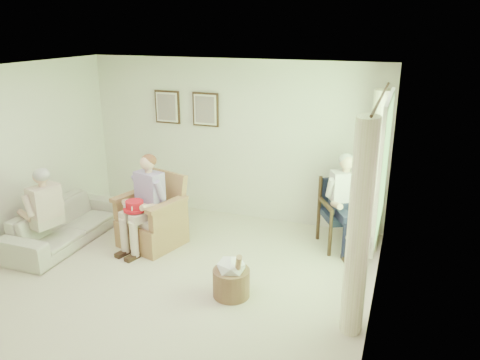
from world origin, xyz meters
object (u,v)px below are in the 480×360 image
Objects in this scene: wood_armchair at (345,210)px; person_wicker at (146,196)px; sofa at (65,224)px; person_sofa at (42,208)px; wicker_armchair at (153,223)px; person_dark at (345,196)px; red_hat at (135,206)px; hatbox at (231,277)px.

wood_armchair is 0.72× the size of person_wicker.
wood_armchair is at bearing -70.65° from sofa.
person_sofa is (-0.00, -0.40, 0.41)m from sofa.
person_sofa is at bearing -136.52° from person_wicker.
wood_armchair is at bearing 38.30° from person_wicker.
person_dark reaches higher than wicker_armchair.
wicker_armchair is 0.51m from red_hat.
wicker_armchair is 3.30× the size of red_hat.
person_dark reaches higher than wood_armchair.
hatbox is at bearing -149.95° from person_dark.
person_dark is 4.32× the size of red_hat.
red_hat is (1.19, 0.07, 0.42)m from sofa.
person_dark is 2.10m from hatbox.
person_wicker is 1.09× the size of person_sofa.
wicker_armchair is at bearing 149.97° from hatbox.
wicker_armchair is at bearing -72.33° from sofa.
person_sofa is (-1.26, -0.81, 0.37)m from wicker_armchair.
red_hat is at bearing 126.19° from person_sofa.
person_dark is at bearing 22.84° from red_hat.
person_wicker reaches higher than wood_armchair.
hatbox is (2.85, -0.52, -0.03)m from sofa.
person_dark reaches higher than sofa.
person_sofa is (-3.90, -1.61, -0.11)m from person_dark.
red_hat is at bearing 174.14° from person_dark.
wicker_armchair is 0.84× the size of person_sofa.
red_hat is at bearing 160.56° from hatbox.
sofa is 4.12m from person_dark.
wicker_armchair reaches higher than hatbox.
wood_armchair is 0.50× the size of sofa.
red_hat is at bearing -86.23° from wicker_armchair.
hatbox is at bearing -100.34° from sofa.
person_dark is at bearing 35.27° from person_wicker.
sofa is 2.97× the size of hatbox.
wicker_armchair reaches higher than wood_armchair.
hatbox is (1.66, -0.59, -0.45)m from red_hat.
sofa is at bearing -165.42° from person_sofa.
red_hat is 0.48× the size of hatbox.
person_sofa is 1.90× the size of hatbox.
wood_armchair is 0.79× the size of person_sofa.
red_hat is at bearing 176.97° from wood_armchair.
wicker_armchair is 0.77× the size of person_wicker.
wood_armchair is 1.49× the size of hatbox.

